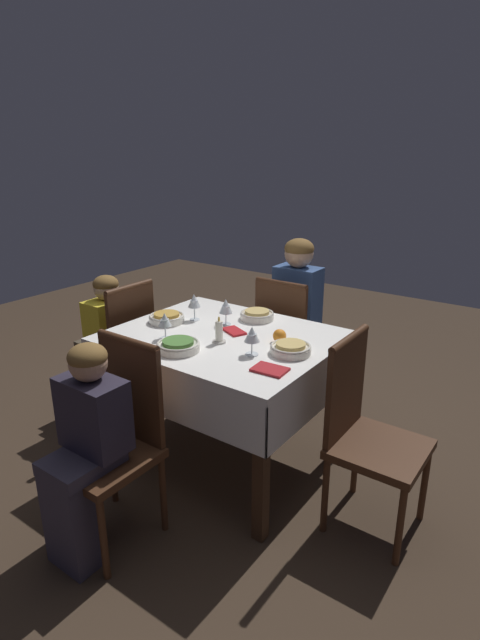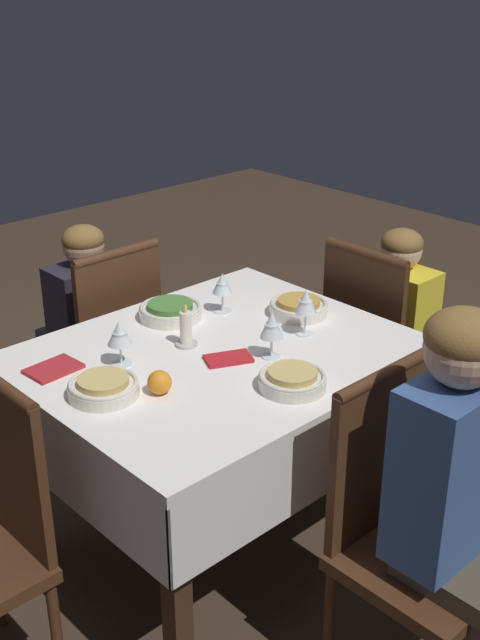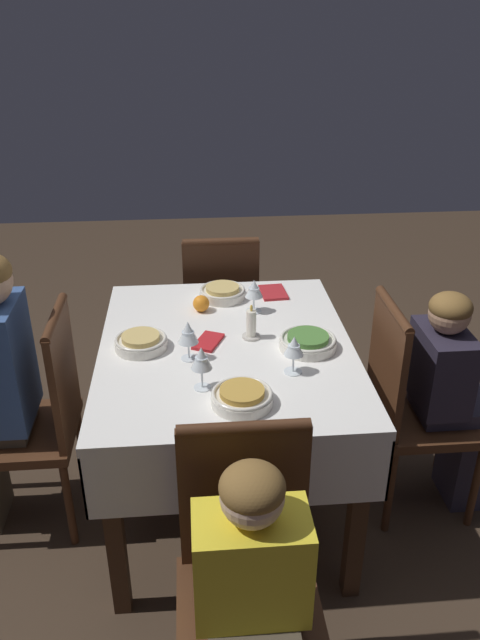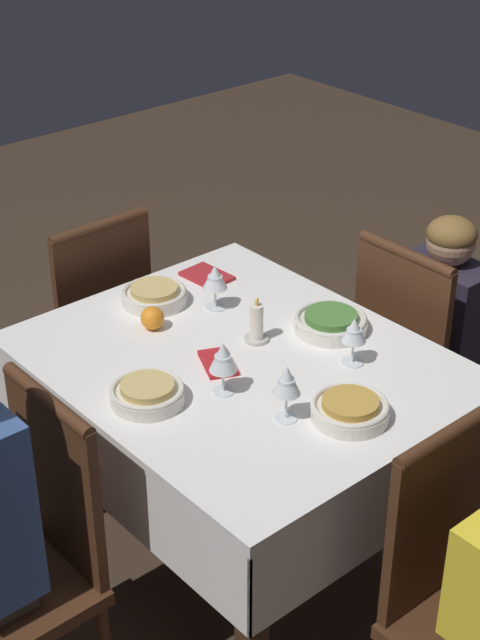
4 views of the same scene
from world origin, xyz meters
name	(u,v)px [view 2 (image 2 of 4)]	position (x,y,z in m)	size (l,w,h in m)	color
ground_plane	(220,546)	(0.00, 0.00, 0.00)	(8.00, 8.00, 0.00)	#3D2D21
dining_table	(218,381)	(0.00, 0.00, 0.67)	(1.18, 0.97, 0.78)	white
chair_north	(405,526)	(-0.02, 0.74, 0.51)	(0.41, 0.41, 0.95)	#472816
chair_west	(377,346)	(-0.84, 0.00, 0.51)	(0.41, 0.41, 0.95)	#472816
chair_south	(106,346)	(-0.06, -0.74, 0.51)	(0.41, 0.41, 0.95)	#472816
person_adult_denim	(462,504)	(-0.02, 0.89, 0.67)	(0.30, 0.34, 1.18)	#4C4233
person_child_yellow	(404,328)	(-1.01, 0.00, 0.54)	(0.33, 0.30, 0.97)	#4C4233
person_child_dark	(82,326)	(-0.06, -0.91, 0.54)	(0.30, 0.33, 0.99)	#383342
bowl_north	(292,380)	(0.00, 0.32, 0.81)	(0.20, 0.20, 0.06)	silver
wine_glass_north	(272,326)	(-0.10, 0.14, 0.89)	(0.07, 0.07, 0.15)	white
bowl_west	(299,307)	(-0.40, -0.03, 0.81)	(0.20, 0.20, 0.06)	silver
wine_glass_west	(306,303)	(-0.30, 0.10, 0.89)	(0.07, 0.07, 0.16)	white
bowl_south	(170,311)	(-0.05, -0.31, 0.81)	(0.22, 0.22, 0.06)	silver
wine_glass_south	(222,285)	(-0.22, -0.22, 0.88)	(0.07, 0.07, 0.14)	white
bowl_east	(103,387)	(0.42, -0.01, 0.81)	(0.20, 0.20, 0.06)	silver
wine_glass_east	(119,334)	(0.28, -0.14, 0.88)	(0.08, 0.08, 0.15)	white
candle_centerpiece	(186,331)	(0.05, -0.10, 0.83)	(0.07, 0.07, 0.14)	beige
orange_fruit	(160,382)	(0.30, 0.09, 0.81)	(0.07, 0.07, 0.07)	orange
napkin_red_folded	(228,359)	(0.02, 0.07, 0.78)	(0.16, 0.13, 0.01)	red
napkin_spare_side	(53,369)	(0.45, -0.24, 0.78)	(0.16, 0.12, 0.01)	#AD2328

